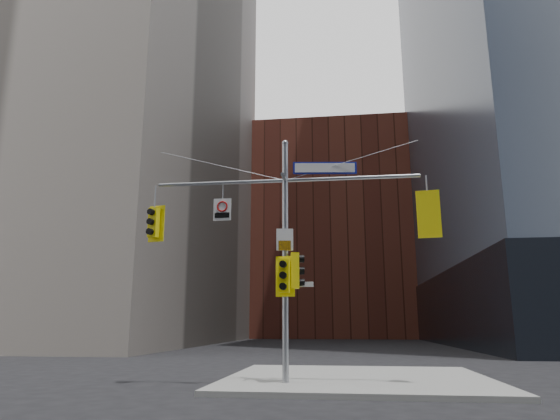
% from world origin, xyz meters
% --- Properties ---
extents(ground, '(160.00, 160.00, 0.00)m').
position_xyz_m(ground, '(0.00, 0.00, 0.00)').
color(ground, black).
rests_on(ground, ground).
extents(sidewalk_corner, '(8.00, 8.00, 0.15)m').
position_xyz_m(sidewalk_corner, '(2.00, 4.00, 0.07)').
color(sidewalk_corner, gray).
rests_on(sidewalk_corner, ground).
extents(brick_midrise, '(26.00, 20.00, 28.00)m').
position_xyz_m(brick_midrise, '(0.00, 58.00, 14.00)').
color(brick_midrise, brown).
rests_on(brick_midrise, ground).
extents(signal_assembly, '(8.00, 0.80, 7.30)m').
position_xyz_m(signal_assembly, '(0.00, 1.99, 4.42)').
color(signal_assembly, '#999CA2').
rests_on(signal_assembly, ground).
extents(traffic_light_west_arm, '(0.54, 0.50, 1.15)m').
position_xyz_m(traffic_light_west_arm, '(-4.10, 2.01, 4.80)').
color(traffic_light_west_arm, '#FFEB0D').
rests_on(traffic_light_west_arm, ground).
extents(traffic_light_east_arm, '(0.66, 0.56, 1.38)m').
position_xyz_m(traffic_light_east_arm, '(4.16, 1.99, 4.80)').
color(traffic_light_east_arm, '#FFEB0D').
rests_on(traffic_light_east_arm, ground).
extents(traffic_light_pole_side, '(0.43, 0.37, 1.03)m').
position_xyz_m(traffic_light_pole_side, '(0.32, 2.01, 3.26)').
color(traffic_light_pole_side, '#FFEB0D').
rests_on(traffic_light_pole_side, ground).
extents(traffic_light_pole_front, '(0.56, 0.45, 1.16)m').
position_xyz_m(traffic_light_pole_front, '(0.00, 1.73, 3.09)').
color(traffic_light_pole_front, '#FFEB0D').
rests_on(traffic_light_pole_front, ground).
extents(street_sign_blade, '(1.92, 0.28, 0.37)m').
position_xyz_m(street_sign_blade, '(1.21, 2.00, 6.35)').
color(street_sign_blade, '#0F1A91').
rests_on(street_sign_blade, ground).
extents(regulatory_sign_arm, '(0.55, 0.07, 0.68)m').
position_xyz_m(regulatory_sign_arm, '(-1.93, 1.97, 5.17)').
color(regulatory_sign_arm, silver).
rests_on(regulatory_sign_arm, ground).
extents(regulatory_sign_pole, '(0.49, 0.09, 0.65)m').
position_xyz_m(regulatory_sign_pole, '(0.00, 1.88, 4.14)').
color(regulatory_sign_pole, silver).
rests_on(regulatory_sign_pole, ground).
extents(street_blade_ew, '(0.73, 0.09, 0.15)m').
position_xyz_m(street_blade_ew, '(0.45, 2.00, 2.86)').
color(street_blade_ew, silver).
rests_on(street_blade_ew, ground).
extents(street_blade_ns, '(0.10, 0.80, 0.16)m').
position_xyz_m(street_blade_ns, '(0.00, 2.45, 2.74)').
color(street_blade_ns, '#145926').
rests_on(street_blade_ns, ground).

